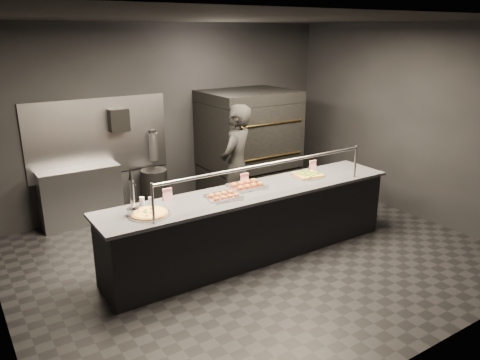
{
  "coord_description": "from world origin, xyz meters",
  "views": [
    {
      "loc": [
        -3.24,
        -4.65,
        2.88
      ],
      "look_at": [
        -0.08,
        0.2,
        1.02
      ],
      "focal_mm": 35.0,
      "sensor_mm": 36.0,
      "label": 1
    }
  ],
  "objects_px": {
    "pizza_oven": "(248,146)",
    "fire_extinguisher": "(153,146)",
    "square_pizza": "(308,175)",
    "worker": "(236,166)",
    "slider_tray_a": "(224,196)",
    "towel_dispenser": "(119,120)",
    "beer_tap": "(133,202)",
    "round_pizza": "(149,213)",
    "trash_bin": "(155,191)",
    "slider_tray_b": "(247,185)",
    "service_counter": "(253,223)",
    "prep_shelf": "(81,197)"
  },
  "relations": [
    {
      "from": "pizza_oven",
      "to": "fire_extinguisher",
      "type": "bearing_deg",
      "value": 162.11
    },
    {
      "from": "square_pizza",
      "to": "worker",
      "type": "distance_m",
      "value": 1.11
    },
    {
      "from": "slider_tray_a",
      "to": "square_pizza",
      "type": "xyz_separation_m",
      "value": [
        1.45,
        0.13,
        -0.01
      ]
    },
    {
      "from": "slider_tray_a",
      "to": "worker",
      "type": "relative_size",
      "value": 0.25
    },
    {
      "from": "towel_dispenser",
      "to": "worker",
      "type": "distance_m",
      "value": 1.98
    },
    {
      "from": "slider_tray_a",
      "to": "square_pizza",
      "type": "bearing_deg",
      "value": 4.94
    },
    {
      "from": "towel_dispenser",
      "to": "worker",
      "type": "height_order",
      "value": "worker"
    },
    {
      "from": "pizza_oven",
      "to": "fire_extinguisher",
      "type": "xyz_separation_m",
      "value": [
        -1.55,
        0.5,
        0.09
      ]
    },
    {
      "from": "beer_tap",
      "to": "square_pizza",
      "type": "height_order",
      "value": "beer_tap"
    },
    {
      "from": "round_pizza",
      "to": "worker",
      "type": "bearing_deg",
      "value": 30.19
    },
    {
      "from": "trash_bin",
      "to": "worker",
      "type": "height_order",
      "value": "worker"
    },
    {
      "from": "slider_tray_a",
      "to": "slider_tray_b",
      "type": "distance_m",
      "value": 0.51
    },
    {
      "from": "square_pizza",
      "to": "towel_dispenser",
      "type": "bearing_deg",
      "value": 129.23
    },
    {
      "from": "square_pizza",
      "to": "trash_bin",
      "type": "xyz_separation_m",
      "value": [
        -1.42,
        2.13,
        -0.58
      ]
    },
    {
      "from": "pizza_oven",
      "to": "beer_tap",
      "type": "relative_size",
      "value": 3.44
    },
    {
      "from": "beer_tap",
      "to": "service_counter",
      "type": "bearing_deg",
      "value": -1.23
    },
    {
      "from": "prep_shelf",
      "to": "round_pizza",
      "type": "bearing_deg",
      "value": -86.37
    },
    {
      "from": "trash_bin",
      "to": "worker",
      "type": "bearing_deg",
      "value": -55.17
    },
    {
      "from": "round_pizza",
      "to": "pizza_oven",
      "type": "bearing_deg",
      "value": 36.3
    },
    {
      "from": "prep_shelf",
      "to": "square_pizza",
      "type": "xyz_separation_m",
      "value": [
        2.58,
        -2.23,
        0.49
      ]
    },
    {
      "from": "square_pizza",
      "to": "trash_bin",
      "type": "distance_m",
      "value": 2.63
    },
    {
      "from": "service_counter",
      "to": "fire_extinguisher",
      "type": "bearing_deg",
      "value": 98.3
    },
    {
      "from": "prep_shelf",
      "to": "towel_dispenser",
      "type": "height_order",
      "value": "towel_dispenser"
    },
    {
      "from": "beer_tap",
      "to": "slider_tray_a",
      "type": "bearing_deg",
      "value": -3.66
    },
    {
      "from": "towel_dispenser",
      "to": "worker",
      "type": "xyz_separation_m",
      "value": [
        1.29,
        -1.37,
        -0.62
      ]
    },
    {
      "from": "round_pizza",
      "to": "trash_bin",
      "type": "bearing_deg",
      "value": 66.0
    },
    {
      "from": "towel_dispenser",
      "to": "pizza_oven",
      "type": "bearing_deg",
      "value": -13.14
    },
    {
      "from": "beer_tap",
      "to": "worker",
      "type": "distance_m",
      "value": 2.23
    },
    {
      "from": "round_pizza",
      "to": "worker",
      "type": "height_order",
      "value": "worker"
    },
    {
      "from": "slider_tray_b",
      "to": "square_pizza",
      "type": "xyz_separation_m",
      "value": [
        0.98,
        -0.06,
        -0.01
      ]
    },
    {
      "from": "round_pizza",
      "to": "slider_tray_a",
      "type": "relative_size",
      "value": 1.03
    },
    {
      "from": "prep_shelf",
      "to": "towel_dispenser",
      "type": "relative_size",
      "value": 3.43
    },
    {
      "from": "pizza_oven",
      "to": "square_pizza",
      "type": "bearing_deg",
      "value": -96.91
    },
    {
      "from": "service_counter",
      "to": "towel_dispenser",
      "type": "bearing_deg",
      "value": 110.63
    },
    {
      "from": "slider_tray_a",
      "to": "worker",
      "type": "height_order",
      "value": "worker"
    },
    {
      "from": "beer_tap",
      "to": "round_pizza",
      "type": "relative_size",
      "value": 1.16
    },
    {
      "from": "round_pizza",
      "to": "slider_tray_b",
      "type": "height_order",
      "value": "slider_tray_b"
    },
    {
      "from": "slider_tray_b",
      "to": "worker",
      "type": "xyz_separation_m",
      "value": [
        0.39,
        0.87,
        -0.02
      ]
    },
    {
      "from": "slider_tray_a",
      "to": "trash_bin",
      "type": "xyz_separation_m",
      "value": [
        0.03,
        2.26,
        -0.59
      ]
    },
    {
      "from": "prep_shelf",
      "to": "slider_tray_a",
      "type": "height_order",
      "value": "slider_tray_a"
    },
    {
      "from": "slider_tray_a",
      "to": "square_pizza",
      "type": "distance_m",
      "value": 1.46
    },
    {
      "from": "pizza_oven",
      "to": "slider_tray_a",
      "type": "bearing_deg",
      "value": -130.81
    },
    {
      "from": "service_counter",
      "to": "towel_dispenser",
      "type": "relative_size",
      "value": 11.71
    },
    {
      "from": "beer_tap",
      "to": "trash_bin",
      "type": "xyz_separation_m",
      "value": [
        1.16,
        2.19,
        -0.72
      ]
    },
    {
      "from": "prep_shelf",
      "to": "beer_tap",
      "type": "xyz_separation_m",
      "value": [
        0.0,
        -2.29,
        0.63
      ]
    },
    {
      "from": "fire_extinguisher",
      "to": "service_counter",
      "type": "bearing_deg",
      "value": -81.7
    },
    {
      "from": "worker",
      "to": "fire_extinguisher",
      "type": "bearing_deg",
      "value": -94.37
    },
    {
      "from": "square_pizza",
      "to": "slider_tray_b",
      "type": "bearing_deg",
      "value": 176.34
    },
    {
      "from": "slider_tray_b",
      "to": "prep_shelf",
      "type": "bearing_deg",
      "value": 126.4
    },
    {
      "from": "beer_tap",
      "to": "square_pizza",
      "type": "xyz_separation_m",
      "value": [
        2.58,
        0.05,
        -0.14
      ]
    }
  ]
}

